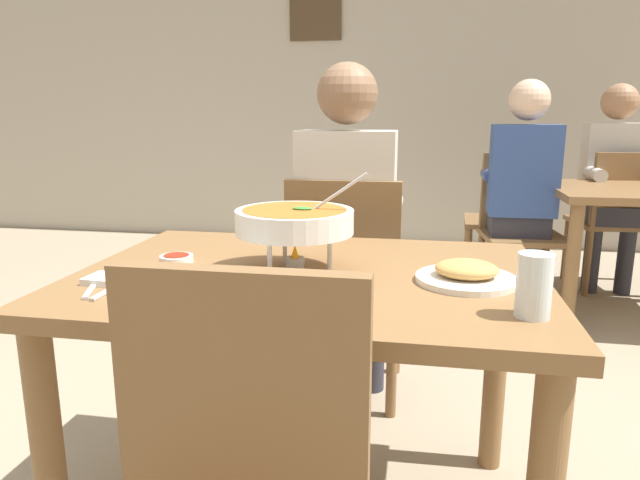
% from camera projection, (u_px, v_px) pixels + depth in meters
% --- Properties ---
extents(cafe_rear_partition, '(10.00, 0.10, 3.00)m').
position_uv_depth(cafe_rear_partition, '(393.00, 68.00, 4.82)').
color(cafe_rear_partition, '#BCB2A3').
rests_on(cafe_rear_partition, ground_plane).
extents(picture_frame_hung, '(0.44, 0.03, 0.56)m').
position_uv_depth(picture_frame_hung, '(316.00, 6.00, 4.76)').
color(picture_frame_hung, '#4C3823').
extents(dining_table_main, '(1.18, 0.85, 0.74)m').
position_uv_depth(dining_table_main, '(310.00, 313.00, 1.48)').
color(dining_table_main, brown).
rests_on(dining_table_main, ground_plane).
extents(chair_diner_main, '(0.44, 0.44, 0.90)m').
position_uv_depth(chair_diner_main, '(346.00, 278.00, 2.19)').
color(chair_diner_main, brown).
rests_on(chair_diner_main, ground_plane).
extents(diner_main, '(0.40, 0.45, 1.31)m').
position_uv_depth(diner_main, '(347.00, 216.00, 2.17)').
color(diner_main, '#2D2D38').
rests_on(diner_main, ground_plane).
extents(curry_bowl, '(0.33, 0.30, 0.26)m').
position_uv_depth(curry_bowl, '(294.00, 222.00, 1.43)').
color(curry_bowl, silver).
rests_on(curry_bowl, dining_table_main).
extents(rice_plate, '(0.24, 0.24, 0.06)m').
position_uv_depth(rice_plate, '(220.00, 292.00, 1.22)').
color(rice_plate, white).
rests_on(rice_plate, dining_table_main).
extents(appetizer_plate, '(0.24, 0.24, 0.06)m').
position_uv_depth(appetizer_plate, '(466.00, 274.00, 1.36)').
color(appetizer_plate, white).
rests_on(appetizer_plate, dining_table_main).
extents(sauce_dish, '(0.09, 0.09, 0.02)m').
position_uv_depth(sauce_dish, '(177.00, 259.00, 1.54)').
color(sauce_dish, white).
rests_on(sauce_dish, dining_table_main).
extents(napkin_folded, '(0.13, 0.09, 0.02)m').
position_uv_depth(napkin_folded, '(112.00, 280.00, 1.36)').
color(napkin_folded, white).
rests_on(napkin_folded, dining_table_main).
extents(fork_utensil, '(0.07, 0.16, 0.01)m').
position_uv_depth(fork_utensil, '(93.00, 287.00, 1.32)').
color(fork_utensil, silver).
rests_on(fork_utensil, dining_table_main).
extents(spoon_utensil, '(0.01, 0.17, 0.01)m').
position_uv_depth(spoon_utensil, '(112.00, 288.00, 1.31)').
color(spoon_utensil, silver).
rests_on(spoon_utensil, dining_table_main).
extents(drink_glass, '(0.07, 0.07, 0.13)m').
position_uv_depth(drink_glass, '(534.00, 289.00, 1.12)').
color(drink_glass, silver).
rests_on(drink_glass, dining_table_main).
extents(chair_bg_left, '(0.49, 0.49, 0.90)m').
position_uv_depth(chair_bg_left, '(617.00, 214.00, 3.58)').
color(chair_bg_left, brown).
rests_on(chair_bg_left, ground_plane).
extents(chair_bg_middle, '(0.48, 0.48, 0.90)m').
position_uv_depth(chair_bg_middle, '(520.00, 221.00, 3.34)').
color(chair_bg_middle, brown).
rests_on(chair_bg_middle, ground_plane).
extents(chair_bg_right, '(0.46, 0.46, 0.90)m').
position_uv_depth(chair_bg_right, '(515.00, 211.00, 3.68)').
color(chair_bg_right, brown).
rests_on(chair_bg_right, ground_plane).
extents(patron_bg_left, '(0.40, 0.45, 1.31)m').
position_uv_depth(patron_bg_left, '(614.00, 175.00, 3.58)').
color(patron_bg_left, '#2D2D38').
rests_on(patron_bg_left, ground_plane).
extents(patron_bg_middle, '(0.40, 0.45, 1.31)m').
position_uv_depth(patron_bg_middle, '(522.00, 183.00, 3.20)').
color(patron_bg_middle, '#2D2D38').
rests_on(patron_bg_middle, ground_plane).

